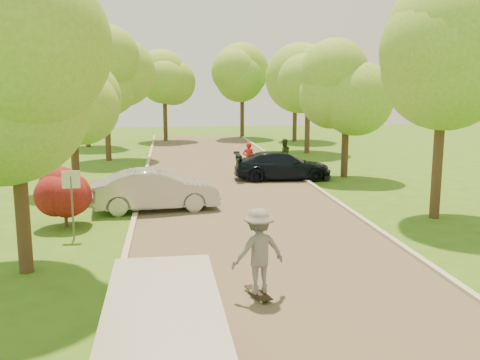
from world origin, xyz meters
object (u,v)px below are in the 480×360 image
minivan (164,351)px  person_striped (249,159)px  silver_sedan (156,190)px  person_olive (284,154)px  skateboarder (258,251)px  dark_sedan (282,166)px  street_sign (71,190)px  longboard (258,293)px

minivan → person_striped: (4.38, 20.60, 0.03)m
silver_sedan → person_olive: person_olive is taller
skateboarder → person_striped: bearing=-113.3°
dark_sedan → person_olive: 3.41m
dark_sedan → street_sign: bearing=141.2°
person_striped → silver_sedan: bearing=77.2°
minivan → longboard: size_ratio=4.26×
skateboarder → person_olive: 19.04m
minivan → street_sign: bearing=106.4°
silver_sedan → street_sign: bearing=138.9°
street_sign → longboard: size_ratio=2.09×
minivan → silver_sedan: 12.98m
minivan → longboard: bearing=61.1°
skateboarder → person_olive: (4.61, 18.47, -0.23)m
minivan → person_striped: person_striped is taller
silver_sedan → person_olive: (7.10, 9.40, 0.09)m
longboard → person_striped: size_ratio=0.58×
dark_sedan → skateboarder: size_ratio=2.54×
longboard → person_striped: person_striped is taller
person_olive → longboard: bearing=69.7°
street_sign → skateboarder: street_sign is taller
street_sign → silver_sedan: street_sign is taller
person_striped → person_olive: (2.31, 1.77, -0.01)m
silver_sedan → person_olive: 11.78m
dark_sedan → person_striped: (-1.51, 1.54, 0.18)m
person_striped → skateboarder: bearing=101.5°
street_sign → longboard: street_sign is taller
minivan → longboard: 4.49m
minivan → person_striped: 21.06m
skateboarder → street_sign: bearing=-63.1°
longboard → person_striped: 16.88m
silver_sedan → minivan: bearing=175.5°
street_sign → skateboarder: 7.42m
dark_sedan → longboard: bearing=169.3°
person_striped → dark_sedan: bearing=153.8°
longboard → person_olive: (4.61, 18.47, 0.77)m
silver_sedan → longboard: size_ratio=4.61×
longboard → skateboarder: 1.00m
minivan → person_olive: bearing=72.6°
street_sign → person_striped: street_sign is taller
longboard → dark_sedan: bearing=-119.5°
minivan → dark_sedan: 19.95m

